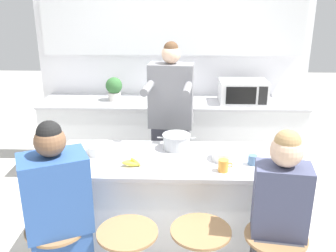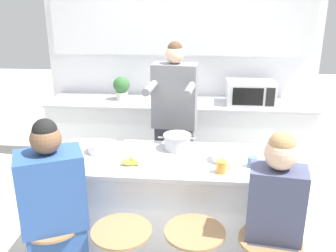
{
  "view_description": "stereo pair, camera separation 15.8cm",
  "coord_description": "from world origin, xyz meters",
  "px_view_note": "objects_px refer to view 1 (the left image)",
  "views": [
    {
      "loc": [
        0.09,
        -2.78,
        2.15
      ],
      "look_at": [
        0.0,
        0.07,
        1.14
      ],
      "focal_mm": 40.0,
      "sensor_mm": 36.0,
      "label": 1
    },
    {
      "loc": [
        0.25,
        -2.77,
        2.15
      ],
      "look_at": [
        0.0,
        0.07,
        1.14
      ],
      "focal_mm": 40.0,
      "sensor_mm": 36.0,
      "label": 2
    }
  ],
  "objects_px": {
    "potted_plant": "(114,88)",
    "person_cooking": "(171,131)",
    "banana_bunch": "(131,163)",
    "fruit_bowl": "(226,155)",
    "microwave": "(243,92)",
    "kitchen_island": "(168,205)",
    "person_wrapped_blanket": "(60,227)",
    "coffee_cup_far": "(223,166)",
    "person_seated_near": "(277,235)",
    "coffee_cup_near": "(253,160)",
    "cooking_pot": "(176,142)"
  },
  "relations": [
    {
      "from": "person_cooking",
      "to": "coffee_cup_far",
      "type": "height_order",
      "value": "person_cooking"
    },
    {
      "from": "banana_bunch",
      "to": "potted_plant",
      "type": "xyz_separation_m",
      "value": [
        -0.42,
        1.73,
        0.17
      ]
    },
    {
      "from": "microwave",
      "to": "person_cooking",
      "type": "bearing_deg",
      "value": -135.49
    },
    {
      "from": "coffee_cup_far",
      "to": "banana_bunch",
      "type": "xyz_separation_m",
      "value": [
        -0.7,
        0.08,
        -0.02
      ]
    },
    {
      "from": "person_wrapped_blanket",
      "to": "person_seated_near",
      "type": "xyz_separation_m",
      "value": [
        1.45,
        -0.0,
        -0.03
      ]
    },
    {
      "from": "banana_bunch",
      "to": "potted_plant",
      "type": "distance_m",
      "value": 1.78
    },
    {
      "from": "person_wrapped_blanket",
      "to": "potted_plant",
      "type": "bearing_deg",
      "value": 64.81
    },
    {
      "from": "kitchen_island",
      "to": "cooking_pot",
      "type": "xyz_separation_m",
      "value": [
        0.07,
        0.2,
        0.5
      ]
    },
    {
      "from": "fruit_bowl",
      "to": "banana_bunch",
      "type": "height_order",
      "value": "fruit_bowl"
    },
    {
      "from": "coffee_cup_far",
      "to": "banana_bunch",
      "type": "distance_m",
      "value": 0.71
    },
    {
      "from": "potted_plant",
      "to": "coffee_cup_near",
      "type": "bearing_deg",
      "value": -50.84
    },
    {
      "from": "person_cooking",
      "to": "potted_plant",
      "type": "distance_m",
      "value": 1.13
    },
    {
      "from": "coffee_cup_near",
      "to": "banana_bunch",
      "type": "xyz_separation_m",
      "value": [
        -0.94,
        -0.05,
        -0.01
      ]
    },
    {
      "from": "person_wrapped_blanket",
      "to": "potted_plant",
      "type": "height_order",
      "value": "person_wrapped_blanket"
    },
    {
      "from": "person_wrapped_blanket",
      "to": "banana_bunch",
      "type": "xyz_separation_m",
      "value": [
        0.42,
        0.52,
        0.24
      ]
    },
    {
      "from": "microwave",
      "to": "fruit_bowl",
      "type": "bearing_deg",
      "value": -103.31
    },
    {
      "from": "potted_plant",
      "to": "person_wrapped_blanket",
      "type": "bearing_deg",
      "value": -90.1
    },
    {
      "from": "microwave",
      "to": "coffee_cup_far",
      "type": "bearing_deg",
      "value": -103.1
    },
    {
      "from": "kitchen_island",
      "to": "fruit_bowl",
      "type": "height_order",
      "value": "fruit_bowl"
    },
    {
      "from": "kitchen_island",
      "to": "fruit_bowl",
      "type": "distance_m",
      "value": 0.67
    },
    {
      "from": "person_cooking",
      "to": "banana_bunch",
      "type": "height_order",
      "value": "person_cooking"
    },
    {
      "from": "person_wrapped_blanket",
      "to": "person_seated_near",
      "type": "bearing_deg",
      "value": -25.09
    },
    {
      "from": "person_wrapped_blanket",
      "to": "coffee_cup_far",
      "type": "bearing_deg",
      "value": -3.54
    },
    {
      "from": "person_wrapped_blanket",
      "to": "person_cooking",
      "type": "bearing_deg",
      "value": 37.91
    },
    {
      "from": "coffee_cup_far",
      "to": "microwave",
      "type": "height_order",
      "value": "microwave"
    },
    {
      "from": "person_wrapped_blanket",
      "to": "banana_bunch",
      "type": "bearing_deg",
      "value": 25.77
    },
    {
      "from": "cooking_pot",
      "to": "coffee_cup_near",
      "type": "height_order",
      "value": "cooking_pot"
    },
    {
      "from": "coffee_cup_near",
      "to": "cooking_pot",
      "type": "bearing_deg",
      "value": 153.54
    },
    {
      "from": "kitchen_island",
      "to": "person_seated_near",
      "type": "height_order",
      "value": "person_seated_near"
    },
    {
      "from": "coffee_cup_far",
      "to": "coffee_cup_near",
      "type": "bearing_deg",
      "value": 27.45
    },
    {
      "from": "kitchen_island",
      "to": "microwave",
      "type": "bearing_deg",
      "value": 61.41
    },
    {
      "from": "person_seated_near",
      "to": "potted_plant",
      "type": "xyz_separation_m",
      "value": [
        -1.44,
        2.25,
        0.43
      ]
    },
    {
      "from": "potted_plant",
      "to": "microwave",
      "type": "bearing_deg",
      "value": -1.6
    },
    {
      "from": "fruit_bowl",
      "to": "person_seated_near",
      "type": "bearing_deg",
      "value": -67.47
    },
    {
      "from": "person_cooking",
      "to": "potted_plant",
      "type": "relative_size",
      "value": 6.15
    },
    {
      "from": "coffee_cup_far",
      "to": "microwave",
      "type": "bearing_deg",
      "value": 76.9
    },
    {
      "from": "coffee_cup_far",
      "to": "potted_plant",
      "type": "distance_m",
      "value": 2.13
    },
    {
      "from": "coffee_cup_near",
      "to": "coffee_cup_far",
      "type": "height_order",
      "value": "coffee_cup_far"
    },
    {
      "from": "fruit_bowl",
      "to": "coffee_cup_near",
      "type": "distance_m",
      "value": 0.22
    },
    {
      "from": "person_cooking",
      "to": "cooking_pot",
      "type": "relative_size",
      "value": 5.34
    },
    {
      "from": "cooking_pot",
      "to": "coffee_cup_far",
      "type": "bearing_deg",
      "value": -49.81
    },
    {
      "from": "cooking_pot",
      "to": "potted_plant",
      "type": "relative_size",
      "value": 1.15
    },
    {
      "from": "person_cooking",
      "to": "coffee_cup_near",
      "type": "xyz_separation_m",
      "value": [
        0.66,
        -0.82,
        0.07
      ]
    },
    {
      "from": "person_seated_near",
      "to": "coffee_cup_near",
      "type": "relative_size",
      "value": 13.52
    },
    {
      "from": "fruit_bowl",
      "to": "microwave",
      "type": "distance_m",
      "value": 1.59
    },
    {
      "from": "potted_plant",
      "to": "person_cooking",
      "type": "bearing_deg",
      "value": -50.62
    },
    {
      "from": "person_cooking",
      "to": "microwave",
      "type": "relative_size",
      "value": 3.16
    },
    {
      "from": "person_seated_near",
      "to": "fruit_bowl",
      "type": "xyz_separation_m",
      "value": [
        -0.27,
        0.66,
        0.28
      ]
    },
    {
      "from": "cooking_pot",
      "to": "microwave",
      "type": "xyz_separation_m",
      "value": [
        0.77,
        1.33,
        0.11
      ]
    },
    {
      "from": "kitchen_island",
      "to": "potted_plant",
      "type": "height_order",
      "value": "potted_plant"
    }
  ]
}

